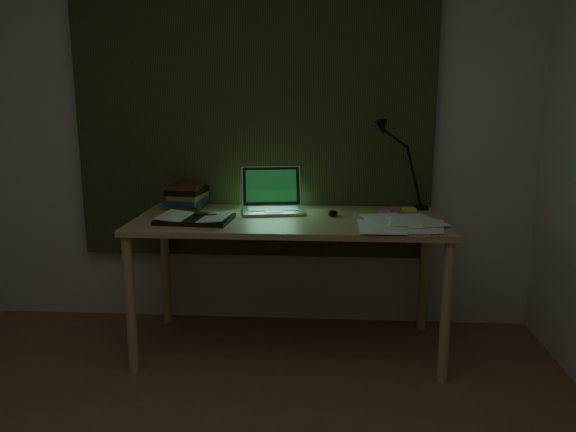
% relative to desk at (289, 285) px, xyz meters
% --- Properties ---
extents(wall_back, '(3.50, 0.00, 2.50)m').
position_rel_desk_xyz_m(wall_back, '(-0.25, 0.46, 0.86)').
color(wall_back, beige).
rests_on(wall_back, ground).
extents(curtain, '(2.20, 0.06, 2.00)m').
position_rel_desk_xyz_m(curtain, '(-0.25, 0.42, 1.06)').
color(curtain, '#272D16').
rests_on(curtain, wall_back).
extents(desk, '(1.72, 0.75, 0.78)m').
position_rel_desk_xyz_m(desk, '(0.00, 0.00, 0.00)').
color(desk, tan).
rests_on(desk, floor).
extents(laptop, '(0.42, 0.45, 0.26)m').
position_rel_desk_xyz_m(laptop, '(-0.10, 0.14, 0.52)').
color(laptop, silver).
rests_on(laptop, desk).
extents(open_textbook, '(0.41, 0.31, 0.03)m').
position_rel_desk_xyz_m(open_textbook, '(-0.51, -0.12, 0.41)').
color(open_textbook, silver).
rests_on(open_textbook, desk).
extents(book_stack, '(0.21, 0.25, 0.16)m').
position_rel_desk_xyz_m(book_stack, '(-0.64, 0.24, 0.47)').
color(book_stack, silver).
rests_on(book_stack, desk).
extents(loose_papers, '(0.49, 0.50, 0.02)m').
position_rel_desk_xyz_m(loose_papers, '(0.57, -0.09, 0.40)').
color(loose_papers, white).
rests_on(loose_papers, desk).
extents(mouse, '(0.07, 0.10, 0.03)m').
position_rel_desk_xyz_m(mouse, '(0.24, 0.07, 0.41)').
color(mouse, black).
rests_on(mouse, desk).
extents(sticky_yellow, '(0.08, 0.08, 0.02)m').
position_rel_desk_xyz_m(sticky_yellow, '(0.70, 0.26, 0.40)').
color(sticky_yellow, '#FFF535').
rests_on(sticky_yellow, desk).
extents(sticky_pink, '(0.09, 0.09, 0.02)m').
position_rel_desk_xyz_m(sticky_pink, '(0.56, 0.22, 0.40)').
color(sticky_pink, '#DF57A6').
rests_on(sticky_pink, desk).
extents(desk_lamp, '(0.36, 0.29, 0.51)m').
position_rel_desk_xyz_m(desk_lamp, '(0.77, 0.30, 0.65)').
color(desk_lamp, black).
rests_on(desk_lamp, desk).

